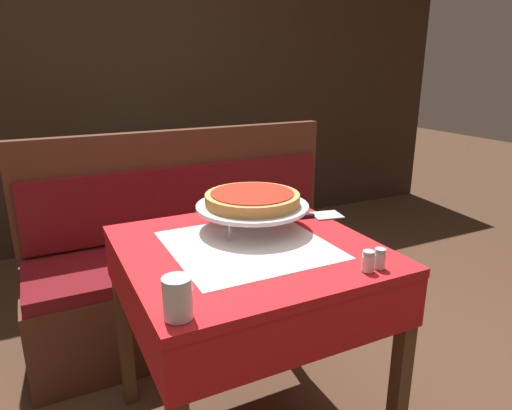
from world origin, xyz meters
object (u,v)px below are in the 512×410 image
deep_dish_pizza (252,199)px  pepper_shaker (380,259)px  water_glass_near (178,298)px  pizza_server (313,216)px  salt_shaker (368,261)px  condiment_caddy (160,147)px  dining_table_rear (157,170)px  pizza_pan_stand (252,207)px  dining_table_front (248,276)px  booth_bench (198,273)px

deep_dish_pizza → pepper_shaker: deep_dish_pizza is taller
water_glass_near → pepper_shaker: bearing=0.0°
pizza_server → salt_shaker: 0.50m
water_glass_near → condiment_caddy: condiment_caddy is taller
pizza_server → condiment_caddy: 1.58m
salt_shaker → water_glass_near: bearing=-180.0°
pizza_server → water_glass_near: 0.85m
dining_table_rear → pizza_pan_stand: size_ratio=2.06×
pizza_server → water_glass_near: size_ratio=2.59×
water_glass_near → condiment_caddy: 2.12m
pizza_server → dining_table_front: bearing=-157.8°
pizza_pan_stand → deep_dish_pizza: bearing=180.0°
deep_dish_pizza → water_glass_near: deep_dish_pizza is taller
dining_table_rear → salt_shaker: size_ratio=13.41×
dining_table_front → pizza_server: size_ratio=3.01×
salt_shaker → pepper_shaker: size_ratio=1.02×
booth_bench → salt_shaker: size_ratio=26.29×
dining_table_rear → condiment_caddy: bearing=41.8°
dining_table_rear → pepper_shaker: (0.14, -2.02, 0.14)m
pizza_pan_stand → deep_dish_pizza: size_ratio=1.20×
dining_table_rear → salt_shaker: salt_shaker is taller
dining_table_rear → pizza_server: size_ratio=3.11×
dining_table_front → pepper_shaker: pepper_shaker is taller
dining_table_front → pepper_shaker: bearing=-51.3°
pepper_shaker → condiment_caddy: bearing=92.9°
pepper_shaker → booth_bench: bearing=99.4°
pizza_pan_stand → water_glass_near: size_ratio=3.92×
pepper_shaker → condiment_caddy: size_ratio=0.35×
condiment_caddy → pepper_shaker: bearing=-87.1°
dining_table_front → pizza_pan_stand: bearing=58.3°
pizza_pan_stand → condiment_caddy: condiment_caddy is taller
pizza_pan_stand → deep_dish_pizza: 0.03m
dining_table_front → pizza_server: 0.40m
dining_table_rear → pepper_shaker: bearing=-86.0°
dining_table_rear → water_glass_near: 2.08m
pizza_pan_stand → water_glass_near: (-0.43, -0.47, -0.03)m
dining_table_front → condiment_caddy: 1.73m
dining_table_front → pizza_pan_stand: (0.08, 0.13, 0.20)m
dining_table_rear → pizza_pan_stand: 1.56m
booth_bench → water_glass_near: (-0.43, -1.13, 0.52)m
deep_dish_pizza → pizza_server: (0.27, 0.01, -0.11)m
dining_table_rear → salt_shaker: bearing=-87.3°
dining_table_front → deep_dish_pizza: deep_dish_pizza is taller
deep_dish_pizza → salt_shaker: 0.50m
deep_dish_pizza → dining_table_rear: bearing=88.3°
pizza_pan_stand → pizza_server: pizza_pan_stand is taller
pepper_shaker → dining_table_front: bearing=128.7°
deep_dish_pizza → pepper_shaker: bearing=-68.3°
deep_dish_pizza → pepper_shaker: size_ratio=5.55×
salt_shaker → condiment_caddy: bearing=91.7°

